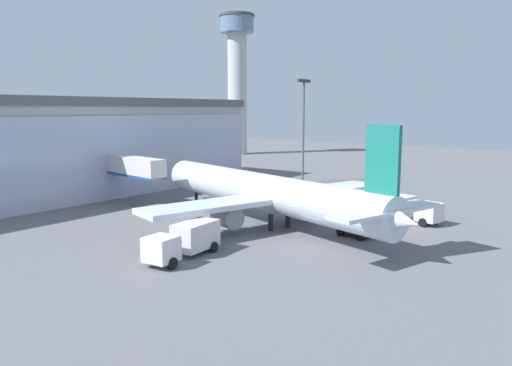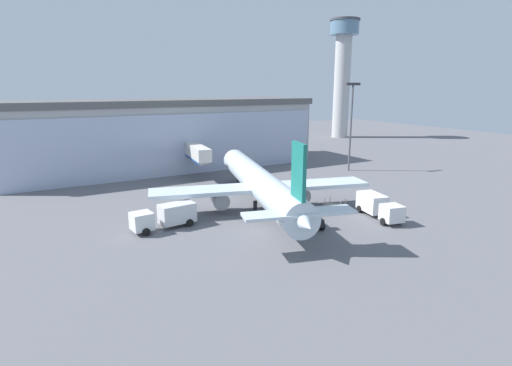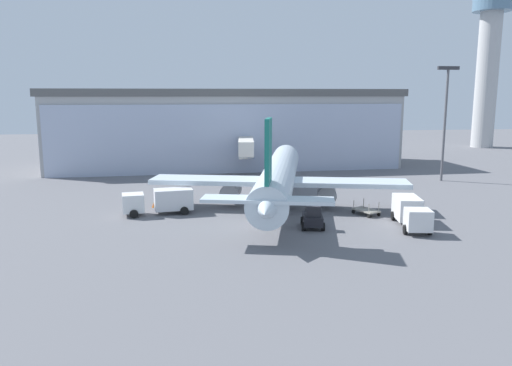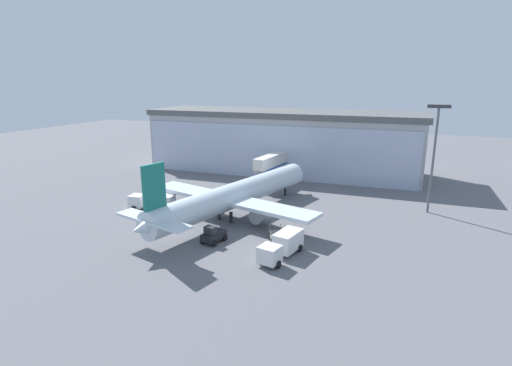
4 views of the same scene
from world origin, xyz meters
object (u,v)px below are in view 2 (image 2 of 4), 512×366
Objects in this scene: airplane at (260,183)px; fuel_truck at (378,206)px; baggage_cart at (335,206)px; pushback_tug at (311,220)px; control_tower at (343,69)px; safety_cone_nose at (303,223)px; safety_cone_wingtip at (151,219)px; catering_truck at (166,216)px; apron_light_mast at (351,119)px; jet_bridge at (195,152)px.

airplane is 4.84× the size of fuel_truck.
baggage_cart is 8.18m from pushback_tug.
control_tower is 10.34× the size of pushback_tug.
safety_cone_nose and safety_cone_wingtip have the same top height.
fuel_truck is at bearing 153.08° from catering_truck.
airplane is 10.37m from baggage_cart.
safety_cone_nose is 18.24m from safety_cone_wingtip.
apron_light_mast reaches higher than safety_cone_wingtip.
catering_truck is 2.17× the size of pushback_tug.
pushback_tug reaches higher than baggage_cart.
airplane reaches higher than pushback_tug.
baggage_cart reaches higher than safety_cone_nose.
fuel_truck reaches higher than safety_cone_wingtip.
airplane reaches higher than safety_cone_nose.
safety_cone_wingtip is (-15.33, 9.88, 0.00)m from safety_cone_nose.
catering_truck is 21.87m from baggage_cart.
airplane is at bearing -153.42° from apron_light_mast.
control_tower is at bearing -53.97° from jet_bridge.
control_tower reaches higher than airplane.
catering_truck is 15.84m from safety_cone_nose.
safety_cone_wingtip is (-14.10, 1.47, -3.11)m from airplane.
catering_truck is 16.58m from pushback_tug.
control_tower is 94.73m from safety_cone_wingtip.
airplane reaches higher than jet_bridge.
pushback_tug is at bearing 97.89° from baggage_cart.
airplane is at bearing 19.52° from pushback_tug.
safety_cone_wingtip is at bearing 147.20° from safety_cone_nose.
airplane reaches higher than fuel_truck.
fuel_truck is 27.76m from safety_cone_wingtip.
apron_light_mast is 28.00m from baggage_cart.
baggage_cart is at bearing 23.66° from safety_cone_nose.
apron_light_mast is at bearing -166.63° from catering_truck.
catering_truck is at bearing -73.34° from safety_cone_wingtip.
apron_light_mast is at bearing -37.43° from pushback_tug.
jet_bridge is 1.83× the size of fuel_truck.
jet_bridge reaches higher than baggage_cart.
safety_cone_wingtip is (-22.56, 6.71, -0.23)m from baggage_cart.
baggage_cart is at bearing -134.66° from apron_light_mast.
jet_bridge is 1.84× the size of catering_truck.
safety_cone_nose is (-0.30, 1.14, -0.70)m from pushback_tug.
catering_truck is 13.68× the size of safety_cone_nose.
jet_bridge is 25.22× the size of safety_cone_wingtip.
apron_light_mast is at bearing 157.34° from fuel_truck.
apron_light_mast is at bearing 16.33° from safety_cone_wingtip.
jet_bridge is at bearing 94.57° from safety_cone_nose.
jet_bridge is 28.67m from baggage_cart.
airplane is 4.88× the size of catering_truck.
control_tower is 90.07m from safety_cone_nose.
control_tower is at bearing -149.11° from catering_truck.
airplane is at bearing 98.33° from safety_cone_nose.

